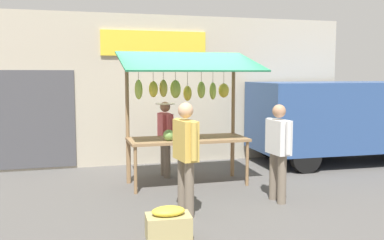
# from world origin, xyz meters

# --- Properties ---
(ground_plane) EXTENTS (40.00, 40.00, 0.00)m
(ground_plane) POSITION_xyz_m (0.00, 0.00, 0.00)
(ground_plane) COLOR #514F4C
(street_backdrop) EXTENTS (9.00, 0.30, 3.40)m
(street_backdrop) POSITION_xyz_m (0.06, -2.20, 1.70)
(street_backdrop) COLOR #B2A893
(street_backdrop) RESTS_ON ground
(market_stall) EXTENTS (2.50, 1.46, 2.50)m
(market_stall) POSITION_xyz_m (0.01, -0.06, 1.57)
(market_stall) COLOR olive
(market_stall) RESTS_ON ground
(vendor_with_sunhat) EXTENTS (0.39, 0.66, 1.52)m
(vendor_with_sunhat) POSITION_xyz_m (0.26, -0.75, 0.88)
(vendor_with_sunhat) COLOR #726656
(vendor_with_sunhat) RESTS_ON ground
(shopper_in_grey_tee) EXTENTS (0.25, 0.68, 1.59)m
(shopper_in_grey_tee) POSITION_xyz_m (-1.12, 1.46, 0.91)
(shopper_in_grey_tee) COLOR #726656
(shopper_in_grey_tee) RESTS_ON ground
(shopper_with_ponytail) EXTENTS (0.28, 0.70, 1.66)m
(shopper_with_ponytail) POSITION_xyz_m (0.50, 1.70, 0.96)
(shopper_with_ponytail) COLOR #726656
(shopper_with_ponytail) RESTS_ON ground
(parked_van) EXTENTS (4.46, 1.99, 1.88)m
(parked_van) POSITION_xyz_m (-4.00, -1.03, 1.12)
(parked_van) COLOR #2D4C84
(parked_van) RESTS_ON ground
(produce_crate_near) EXTENTS (0.59, 0.41, 0.42)m
(produce_crate_near) POSITION_xyz_m (0.96, 2.56, 0.19)
(produce_crate_near) COLOR tan
(produce_crate_near) RESTS_ON ground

